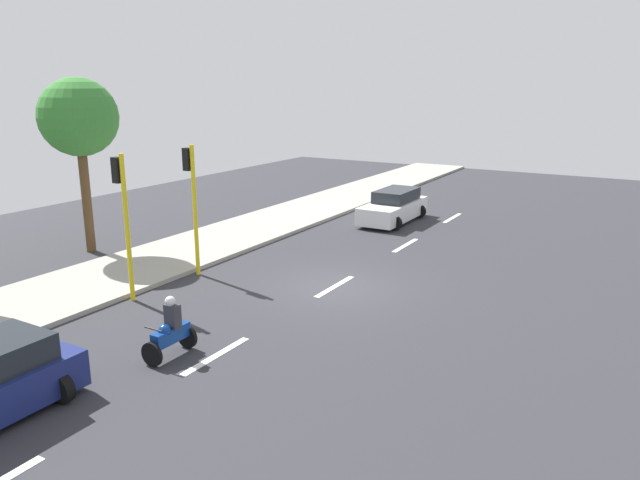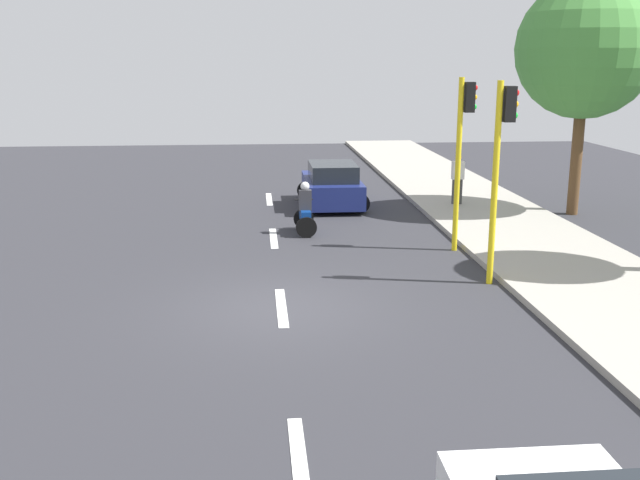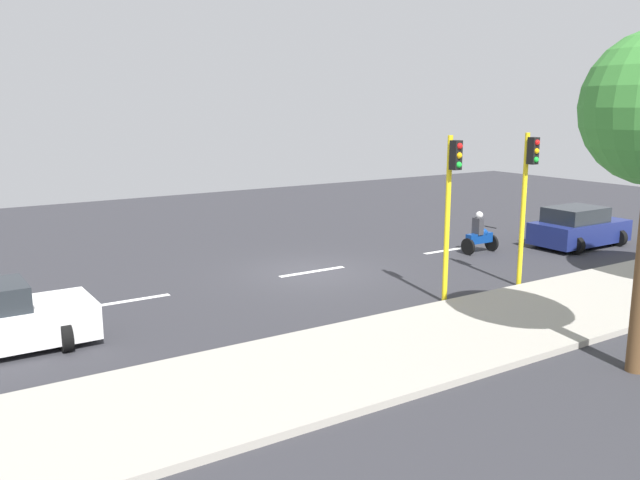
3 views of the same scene
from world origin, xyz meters
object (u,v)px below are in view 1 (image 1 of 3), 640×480
(motorcycle, at_px, (170,332))
(traffic_light_midblock, at_px, (192,191))
(street_tree_center, at_px, (79,119))
(car_white, at_px, (394,207))
(traffic_light_corner, at_px, (123,206))

(motorcycle, distance_m, traffic_light_midblock, 6.97)
(traffic_light_midblock, height_order, street_tree_center, street_tree_center)
(traffic_light_midblock, xyz_separation_m, street_tree_center, (5.56, -0.13, 2.24))
(car_white, distance_m, street_tree_center, 14.39)
(car_white, bearing_deg, traffic_light_corner, 79.48)
(street_tree_center, bearing_deg, car_white, -126.67)
(motorcycle, relative_size, traffic_light_corner, 0.34)
(car_white, xyz_separation_m, traffic_light_midblock, (2.62, 11.11, 2.22))
(traffic_light_corner, relative_size, street_tree_center, 0.67)
(car_white, xyz_separation_m, traffic_light_corner, (2.62, 14.09, 2.22))
(motorcycle, relative_size, street_tree_center, 0.23)
(traffic_light_corner, relative_size, traffic_light_midblock, 1.00)
(motorcycle, bearing_deg, traffic_light_midblock, -53.58)
(car_white, relative_size, motorcycle, 3.00)
(traffic_light_midblock, bearing_deg, traffic_light_corner, 90.00)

